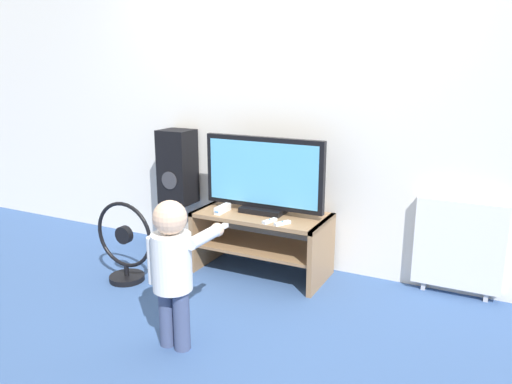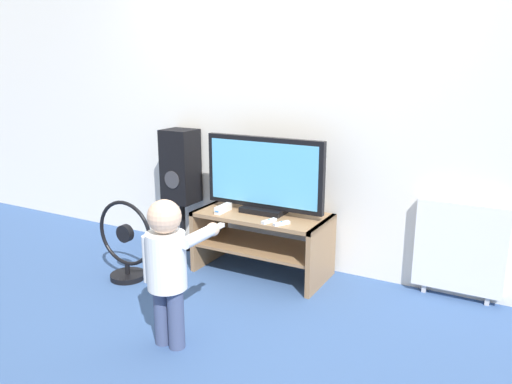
% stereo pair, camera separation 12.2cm
% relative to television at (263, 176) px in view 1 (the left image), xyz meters
% --- Properties ---
extents(ground_plane, '(16.00, 16.00, 0.00)m').
position_rel_television_xyz_m(ground_plane, '(0.00, -0.28, -0.77)').
color(ground_plane, '#38568C').
extents(wall_back, '(10.00, 0.06, 2.60)m').
position_rel_television_xyz_m(wall_back, '(0.00, 0.31, 0.53)').
color(wall_back, silver).
rests_on(wall_back, ground_plane).
extents(tv_stand, '(1.01, 0.51, 0.49)m').
position_rel_television_xyz_m(tv_stand, '(0.00, -0.02, -0.45)').
color(tv_stand, '#93704C').
rests_on(tv_stand, ground_plane).
extents(television, '(0.96, 0.20, 0.58)m').
position_rel_television_xyz_m(television, '(0.00, 0.00, 0.00)').
color(television, black).
rests_on(television, tv_stand).
extents(game_console, '(0.05, 0.18, 0.06)m').
position_rel_television_xyz_m(game_console, '(-0.28, -0.14, -0.26)').
color(game_console, white).
rests_on(game_console, tv_stand).
extents(remote_primary, '(0.09, 0.13, 0.03)m').
position_rel_television_xyz_m(remote_primary, '(0.25, -0.21, -0.27)').
color(remote_primary, white).
rests_on(remote_primary, tv_stand).
extents(remote_secondary, '(0.07, 0.13, 0.03)m').
position_rel_television_xyz_m(remote_secondary, '(0.15, -0.21, -0.27)').
color(remote_secondary, white).
rests_on(remote_secondary, tv_stand).
extents(child, '(0.33, 0.49, 0.88)m').
position_rel_television_xyz_m(child, '(0.03, -1.20, -0.26)').
color(child, '#3F4C72').
rests_on(child, ground_plane).
extents(speaker_tower, '(0.27, 0.25, 1.06)m').
position_rel_television_xyz_m(speaker_tower, '(-0.89, 0.14, -0.07)').
color(speaker_tower, black).
rests_on(speaker_tower, ground_plane).
extents(floor_fan, '(0.51, 0.26, 0.62)m').
position_rel_television_xyz_m(floor_fan, '(-0.85, -0.62, -0.50)').
color(floor_fan, black).
rests_on(floor_fan, ground_plane).
extents(radiator, '(0.59, 0.08, 0.69)m').
position_rel_television_xyz_m(radiator, '(1.39, 0.24, -0.40)').
color(radiator, white).
rests_on(radiator, ground_plane).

